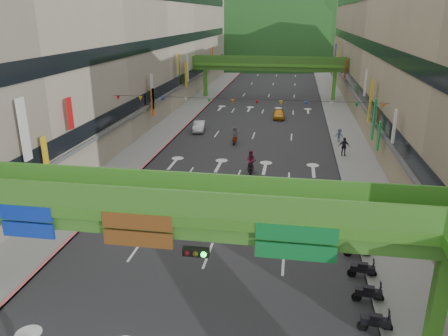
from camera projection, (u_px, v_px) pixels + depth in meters
road_slab at (261, 117)px, 61.57m from camera, size 18.00×140.00×0.02m
sidewalk_left at (185, 114)px, 63.22m from camera, size 4.00×140.00×0.15m
sidewalk_right at (341, 120)px, 59.87m from camera, size 4.00×140.00×0.15m
curb_left at (198, 115)px, 62.92m from camera, size 0.20×140.00×0.18m
curb_right at (326, 119)px, 60.15m from camera, size 0.20×140.00×0.18m
building_row_left at (128, 47)px, 61.32m from camera, size 12.80×95.00×19.00m
building_row_right at (411, 50)px, 55.56m from camera, size 12.80×95.00×19.00m
overpass_near at (197, 229)px, 18.15m from camera, size 28.00×12.27×7.10m
overpass_far at (269, 67)px, 73.75m from camera, size 28.00×2.20×7.10m
hill_left at (245, 53)px, 166.30m from camera, size 168.00×140.00×112.00m
hill_right at (348, 50)px, 178.84m from camera, size 208.00×176.00×128.00m
bunting_string at (245, 102)px, 40.97m from camera, size 26.00×0.36×0.47m
scooter_rider_mid at (251, 162)px, 39.19m from camera, size 0.91×1.60×2.21m
scooter_rider_left at (117, 201)px, 31.17m from camera, size 1.09×1.60×2.20m
scooter_rider_far at (235, 135)px, 48.50m from camera, size 0.83×1.60×1.99m
parked_scooter_row at (365, 281)px, 22.80m from camera, size 1.60×7.15×1.08m
car_silver at (199, 126)px, 54.07m from camera, size 1.71×3.93×1.26m
car_yellow at (279, 114)px, 60.69m from camera, size 1.64×3.84×1.29m
pedestrian_red at (362, 204)px, 31.38m from camera, size 0.95×0.87×1.57m
pedestrian_dark at (344, 148)px, 44.12m from camera, size 1.15×0.57×1.89m
pedestrian_blue at (339, 137)px, 49.05m from camera, size 0.82×0.71×1.49m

